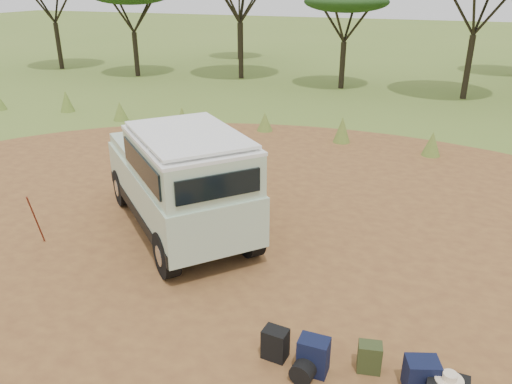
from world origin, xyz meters
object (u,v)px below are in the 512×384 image
(walking_staff, at_px, (36,220))
(backpack_navy, at_px, (313,356))
(backpack_black, at_px, (275,344))
(backpack_olive, at_px, (369,357))
(duffel_navy, at_px, (421,375))
(safari_vehicle, at_px, (180,181))

(walking_staff, distance_m, backpack_navy, 6.55)
(walking_staff, distance_m, backpack_black, 5.94)
(walking_staff, xyz_separation_m, backpack_olive, (7.12, -1.19, -0.41))
(backpack_olive, distance_m, duffel_navy, 0.73)
(safari_vehicle, relative_size, walking_staff, 3.69)
(safari_vehicle, distance_m, backpack_olive, 5.62)
(walking_staff, xyz_separation_m, backpack_black, (5.75, -1.41, -0.39))
(duffel_navy, bearing_deg, backpack_navy, 168.36)
(backpack_olive, bearing_deg, safari_vehicle, 136.59)
(backpack_navy, bearing_deg, walking_staff, 167.46)
(duffel_navy, bearing_deg, walking_staff, 151.56)
(backpack_olive, xyz_separation_m, duffel_navy, (0.72, -0.12, 0.02))
(safari_vehicle, distance_m, duffel_navy, 6.29)
(walking_staff, relative_size, backpack_navy, 2.42)
(walking_staff, relative_size, duffel_navy, 2.74)
(backpack_navy, distance_m, backpack_olive, 0.82)
(safari_vehicle, relative_size, backpack_olive, 10.87)
(walking_staff, bearing_deg, safari_vehicle, 10.15)
(walking_staff, relative_size, backpack_black, 2.75)
(backpack_navy, bearing_deg, duffel_navy, 8.04)
(safari_vehicle, xyz_separation_m, backpack_black, (3.31, -3.21, -0.95))
(backpack_black, relative_size, backpack_navy, 0.88)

